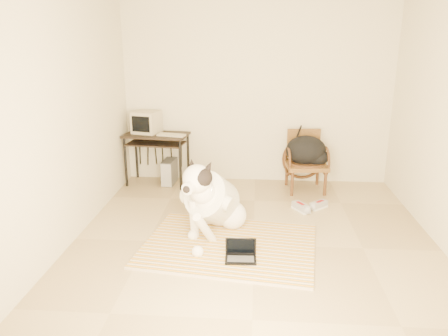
# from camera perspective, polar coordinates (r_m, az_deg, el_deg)

# --- Properties ---
(floor) EXTENTS (4.50, 4.50, 0.00)m
(floor) POSITION_cam_1_polar(r_m,az_deg,el_deg) (4.85, 3.90, -9.96)
(floor) COLOR tan
(floor) RESTS_ON ground
(wall_back) EXTENTS (4.50, 0.00, 4.50)m
(wall_back) POSITION_cam_1_polar(r_m,az_deg,el_deg) (6.62, 4.30, 9.65)
(wall_back) COLOR beige
(wall_back) RESTS_ON floor
(wall_front) EXTENTS (4.50, 0.00, 4.50)m
(wall_front) POSITION_cam_1_polar(r_m,az_deg,el_deg) (2.24, 4.11, -5.31)
(wall_front) COLOR beige
(wall_front) RESTS_ON floor
(wall_left) EXTENTS (0.00, 4.50, 4.50)m
(wall_left) POSITION_cam_1_polar(r_m,az_deg,el_deg) (4.83, -20.33, 5.88)
(wall_left) COLOR beige
(wall_left) RESTS_ON floor
(rug) EXTENTS (1.99, 1.62, 0.02)m
(rug) POSITION_cam_1_polar(r_m,az_deg,el_deg) (4.80, 0.67, -10.05)
(rug) COLOR orange
(rug) RESTS_ON floor
(dog) EXTENTS (0.74, 1.34, 0.98)m
(dog) POSITION_cam_1_polar(r_m,az_deg,el_deg) (4.96, -1.55, -4.34)
(dog) COLOR white
(dog) RESTS_ON rug
(laptop) EXTENTS (0.32, 0.24, 0.22)m
(laptop) POSITION_cam_1_polar(r_m,az_deg,el_deg) (4.50, 2.20, -11.11)
(laptop) COLOR black
(laptop) RESTS_ON rug
(computer_desk) EXTENTS (0.98, 0.62, 0.78)m
(computer_desk) POSITION_cam_1_polar(r_m,az_deg,el_deg) (6.62, -8.82, 3.48)
(computer_desk) COLOR black
(computer_desk) RESTS_ON floor
(crt_monitor) EXTENTS (0.44, 0.43, 0.33)m
(crt_monitor) POSITION_cam_1_polar(r_m,az_deg,el_deg) (6.68, -10.09, 5.93)
(crt_monitor) COLOR #B4A88D
(crt_monitor) RESTS_ON computer_desk
(desk_keyboard) EXTENTS (0.43, 0.24, 0.03)m
(desk_keyboard) POSITION_cam_1_polar(r_m,az_deg,el_deg) (6.45, -6.90, 4.31)
(desk_keyboard) COLOR #B4A88D
(desk_keyboard) RESTS_ON computer_desk
(pc_tower) EXTENTS (0.19, 0.41, 0.37)m
(pc_tower) POSITION_cam_1_polar(r_m,az_deg,el_deg) (6.73, -7.15, -0.50)
(pc_tower) COLOR #48484A
(pc_tower) RESTS_ON floor
(rattan_chair) EXTENTS (0.62, 0.60, 0.86)m
(rattan_chair) POSITION_cam_1_polar(r_m,az_deg,el_deg) (6.47, 10.59, 0.94)
(rattan_chair) COLOR brown
(rattan_chair) RESTS_ON floor
(backpack) EXTENTS (0.62, 0.47, 0.42)m
(backpack) POSITION_cam_1_polar(r_m,az_deg,el_deg) (6.37, 10.89, 2.13)
(backpack) COLOR black
(backpack) RESTS_ON rattan_chair
(sneaker_left) EXTENTS (0.24, 0.30, 0.10)m
(sneaker_left) POSITION_cam_1_polar(r_m,az_deg,el_deg) (5.78, 10.03, -5.10)
(sneaker_left) COLOR silver
(sneaker_left) RESTS_ON floor
(sneaker_right) EXTENTS (0.27, 0.26, 0.09)m
(sneaker_right) POSITION_cam_1_polar(r_m,az_deg,el_deg) (5.91, 12.27, -4.76)
(sneaker_right) COLOR silver
(sneaker_right) RESTS_ON floor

